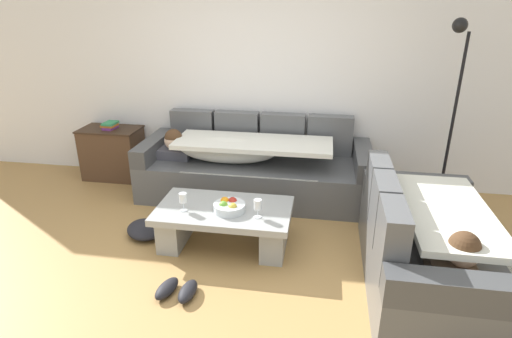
{
  "coord_description": "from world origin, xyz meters",
  "views": [
    {
      "loc": [
        0.85,
        -2.69,
        2.09
      ],
      "look_at": [
        0.22,
        1.06,
        0.55
      ],
      "focal_mm": 29.21,
      "sensor_mm": 36.0,
      "label": 1
    }
  ],
  "objects_px": {
    "wine_glass_near_right": "(258,205)",
    "couch_near_window": "(428,248)",
    "coffee_table": "(224,222)",
    "book_stack_on_cabinet": "(110,125)",
    "wine_glass_near_left": "(183,199)",
    "couch_along_wall": "(251,168)",
    "floor_lamp": "(451,105)",
    "crumpled_garment": "(145,229)",
    "fruit_bowl": "(229,206)",
    "side_cabinet": "(113,153)",
    "pair_of_shoes": "(177,290)"
  },
  "relations": [
    {
      "from": "wine_glass_near_left",
      "to": "side_cabinet",
      "type": "xyz_separation_m",
      "value": [
        -1.42,
        1.44,
        -0.17
      ]
    },
    {
      "from": "couch_near_window",
      "to": "coffee_table",
      "type": "distance_m",
      "value": 1.71
    },
    {
      "from": "coffee_table",
      "to": "wine_glass_near_right",
      "type": "relative_size",
      "value": 7.23
    },
    {
      "from": "wine_glass_near_left",
      "to": "floor_lamp",
      "type": "relative_size",
      "value": 0.09
    },
    {
      "from": "fruit_bowl",
      "to": "side_cabinet",
      "type": "height_order",
      "value": "side_cabinet"
    },
    {
      "from": "couch_near_window",
      "to": "wine_glass_near_left",
      "type": "relative_size",
      "value": 10.26
    },
    {
      "from": "wine_glass_near_left",
      "to": "wine_glass_near_right",
      "type": "bearing_deg",
      "value": -1.4
    },
    {
      "from": "fruit_bowl",
      "to": "book_stack_on_cabinet",
      "type": "relative_size",
      "value": 1.36
    },
    {
      "from": "couch_along_wall",
      "to": "floor_lamp",
      "type": "height_order",
      "value": "floor_lamp"
    },
    {
      "from": "wine_glass_near_left",
      "to": "coffee_table",
      "type": "bearing_deg",
      "value": 18.29
    },
    {
      "from": "couch_along_wall",
      "to": "crumpled_garment",
      "type": "height_order",
      "value": "couch_along_wall"
    },
    {
      "from": "coffee_table",
      "to": "book_stack_on_cabinet",
      "type": "bearing_deg",
      "value": 142.72
    },
    {
      "from": "fruit_bowl",
      "to": "wine_glass_near_left",
      "type": "xyz_separation_m",
      "value": [
        -0.39,
        -0.06,
        0.07
      ]
    },
    {
      "from": "crumpled_garment",
      "to": "wine_glass_near_left",
      "type": "bearing_deg",
      "value": -17.43
    },
    {
      "from": "wine_glass_near_left",
      "to": "fruit_bowl",
      "type": "bearing_deg",
      "value": 8.96
    },
    {
      "from": "side_cabinet",
      "to": "pair_of_shoes",
      "type": "height_order",
      "value": "side_cabinet"
    },
    {
      "from": "wine_glass_near_left",
      "to": "couch_along_wall",
      "type": "bearing_deg",
      "value": 72.58
    },
    {
      "from": "fruit_bowl",
      "to": "wine_glass_near_right",
      "type": "xyz_separation_m",
      "value": [
        0.27,
        -0.08,
        0.07
      ]
    },
    {
      "from": "couch_near_window",
      "to": "fruit_bowl",
      "type": "distance_m",
      "value": 1.64
    },
    {
      "from": "side_cabinet",
      "to": "book_stack_on_cabinet",
      "type": "xyz_separation_m",
      "value": [
        0.01,
        -0.0,
        0.36
      ]
    },
    {
      "from": "crumpled_garment",
      "to": "book_stack_on_cabinet",
      "type": "bearing_deg",
      "value": 126.14
    },
    {
      "from": "coffee_table",
      "to": "pair_of_shoes",
      "type": "xyz_separation_m",
      "value": [
        -0.19,
        -0.76,
        -0.19
      ]
    },
    {
      "from": "coffee_table",
      "to": "book_stack_on_cabinet",
      "type": "height_order",
      "value": "book_stack_on_cabinet"
    },
    {
      "from": "couch_along_wall",
      "to": "coffee_table",
      "type": "xyz_separation_m",
      "value": [
        -0.05,
        -1.1,
        -0.09
      ]
    },
    {
      "from": "couch_along_wall",
      "to": "coffee_table",
      "type": "bearing_deg",
      "value": -92.38
    },
    {
      "from": "wine_glass_near_left",
      "to": "pair_of_shoes",
      "type": "xyz_separation_m",
      "value": [
        0.14,
        -0.65,
        -0.45
      ]
    },
    {
      "from": "fruit_bowl",
      "to": "floor_lamp",
      "type": "xyz_separation_m",
      "value": [
        2.03,
        1.23,
        0.69
      ]
    },
    {
      "from": "couch_near_window",
      "to": "pair_of_shoes",
      "type": "distance_m",
      "value": 1.94
    },
    {
      "from": "coffee_table",
      "to": "book_stack_on_cabinet",
      "type": "xyz_separation_m",
      "value": [
        -1.74,
        1.32,
        0.44
      ]
    },
    {
      "from": "fruit_bowl",
      "to": "book_stack_on_cabinet",
      "type": "bearing_deg",
      "value": 142.66
    },
    {
      "from": "coffee_table",
      "to": "pair_of_shoes",
      "type": "height_order",
      "value": "coffee_table"
    },
    {
      "from": "couch_near_window",
      "to": "fruit_bowl",
      "type": "height_order",
      "value": "couch_near_window"
    },
    {
      "from": "pair_of_shoes",
      "to": "crumpled_garment",
      "type": "distance_m",
      "value": 0.99
    },
    {
      "from": "wine_glass_near_right",
      "to": "floor_lamp",
      "type": "bearing_deg",
      "value": 36.46
    },
    {
      "from": "wine_glass_near_left",
      "to": "book_stack_on_cabinet",
      "type": "distance_m",
      "value": 2.01
    },
    {
      "from": "wine_glass_near_right",
      "to": "wine_glass_near_left",
      "type": "bearing_deg",
      "value": 178.6
    },
    {
      "from": "fruit_bowl",
      "to": "book_stack_on_cabinet",
      "type": "xyz_separation_m",
      "value": [
        -1.8,
        1.37,
        0.26
      ]
    },
    {
      "from": "side_cabinet",
      "to": "pair_of_shoes",
      "type": "xyz_separation_m",
      "value": [
        1.56,
        -2.08,
        -0.28
      ]
    },
    {
      "from": "wine_glass_near_right",
      "to": "floor_lamp",
      "type": "distance_m",
      "value": 2.28
    },
    {
      "from": "book_stack_on_cabinet",
      "to": "crumpled_garment",
      "type": "bearing_deg",
      "value": -53.86
    },
    {
      "from": "couch_near_window",
      "to": "fruit_bowl",
      "type": "bearing_deg",
      "value": 80.64
    },
    {
      "from": "book_stack_on_cabinet",
      "to": "pair_of_shoes",
      "type": "relative_size",
      "value": 0.63
    },
    {
      "from": "crumpled_garment",
      "to": "side_cabinet",
      "type": "bearing_deg",
      "value": 126.43
    },
    {
      "from": "floor_lamp",
      "to": "wine_glass_near_left",
      "type": "bearing_deg",
      "value": -152.04
    },
    {
      "from": "couch_along_wall",
      "to": "fruit_bowl",
      "type": "relative_size",
      "value": 9.09
    },
    {
      "from": "side_cabinet",
      "to": "pair_of_shoes",
      "type": "relative_size",
      "value": 2.22
    },
    {
      "from": "fruit_bowl",
      "to": "wine_glass_near_right",
      "type": "relative_size",
      "value": 1.69
    },
    {
      "from": "wine_glass_near_left",
      "to": "floor_lamp",
      "type": "distance_m",
      "value": 2.82
    },
    {
      "from": "wine_glass_near_right",
      "to": "couch_near_window",
      "type": "bearing_deg",
      "value": -7.93
    },
    {
      "from": "crumpled_garment",
      "to": "fruit_bowl",
      "type": "bearing_deg",
      "value": -5.53
    }
  ]
}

